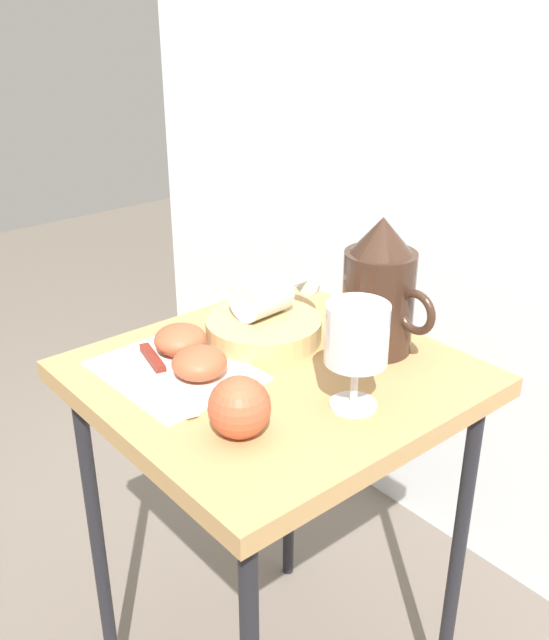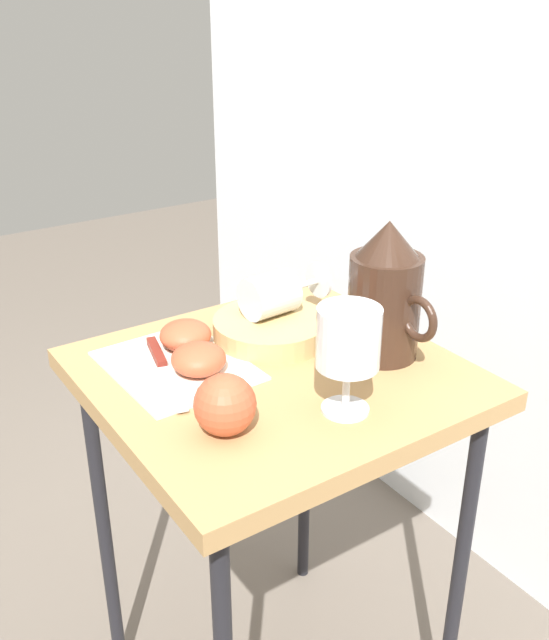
% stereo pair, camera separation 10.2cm
% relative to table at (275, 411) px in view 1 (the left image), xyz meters
% --- Properties ---
extents(curtain_drape, '(2.40, 0.03, 1.91)m').
position_rel_table_xyz_m(curtain_drape, '(0.00, 0.60, 0.35)').
color(curtain_drape, white).
rests_on(curtain_drape, ground_plane).
extents(table, '(0.50, 0.51, 0.68)m').
position_rel_table_xyz_m(table, '(0.00, 0.00, 0.00)').
color(table, '#AD8451').
rests_on(table, ground_plane).
extents(linen_napkin, '(0.23, 0.19, 0.00)m').
position_rel_table_xyz_m(linen_napkin, '(-0.09, -0.12, 0.07)').
color(linen_napkin, silver).
rests_on(linen_napkin, table).
extents(basket_tray, '(0.18, 0.18, 0.03)m').
position_rel_table_xyz_m(basket_tray, '(-0.09, 0.05, 0.09)').
color(basket_tray, tan).
rests_on(basket_tray, table).
extents(pitcher, '(0.16, 0.11, 0.21)m').
position_rel_table_xyz_m(pitcher, '(0.05, 0.16, 0.16)').
color(pitcher, '#382319').
rests_on(pitcher, table).
extents(wine_glass_upright, '(0.08, 0.08, 0.15)m').
position_rel_table_xyz_m(wine_glass_upright, '(0.14, 0.02, 0.17)').
color(wine_glass_upright, silver).
rests_on(wine_glass_upright, table).
extents(wine_glass_tipped_near, '(0.07, 0.15, 0.07)m').
position_rel_table_xyz_m(wine_glass_tipped_near, '(-0.10, 0.06, 0.14)').
color(wine_glass_tipped_near, silver).
rests_on(wine_glass_tipped_near, basket_tray).
extents(apple_half_left, '(0.08, 0.08, 0.04)m').
position_rel_table_xyz_m(apple_half_left, '(-0.13, -0.08, 0.10)').
color(apple_half_left, '#C15133').
rests_on(apple_half_left, linen_napkin).
extents(apple_half_right, '(0.08, 0.08, 0.04)m').
position_rel_table_xyz_m(apple_half_right, '(-0.05, -0.10, 0.10)').
color(apple_half_right, '#C15133').
rests_on(apple_half_right, linen_napkin).
extents(apple_whole, '(0.08, 0.08, 0.08)m').
position_rel_table_xyz_m(apple_whole, '(0.10, -0.14, 0.11)').
color(apple_whole, '#C15133').
rests_on(apple_whole, table).
extents(knife, '(0.21, 0.06, 0.01)m').
position_rel_table_xyz_m(knife, '(-0.10, -0.14, 0.08)').
color(knife, silver).
rests_on(knife, linen_napkin).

